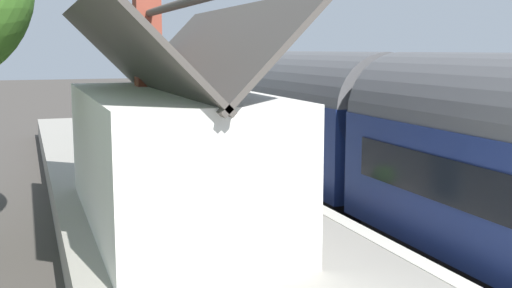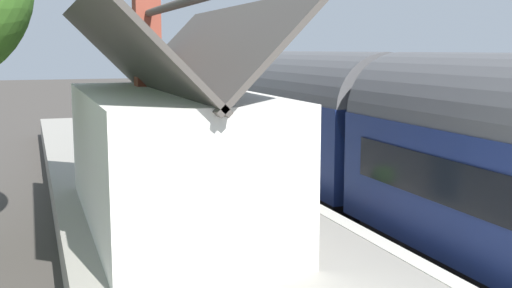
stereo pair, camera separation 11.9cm
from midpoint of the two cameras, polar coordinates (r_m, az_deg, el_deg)
ground_plane at (r=19.20m, az=2.09°, el=-4.61°), size 160.00×160.00×0.00m
platform at (r=18.04m, az=-9.24°, el=-4.11°), size 32.00×5.65×0.90m
platform_edge_coping at (r=18.61m, az=-1.26°, el=-2.16°), size 32.00×0.36×0.02m
rail_near at (r=19.85m, az=6.44°, el=-4.02°), size 52.00×0.08×0.14m
rail_far at (r=19.26m, az=2.59°, el=-4.36°), size 52.00×0.08×0.14m
station_building at (r=12.85m, az=-8.19°, el=-0.41°), size 8.09×3.45×5.43m
bench_mid_platform at (r=21.78m, az=-9.10°, el=0.56°), size 1.41×0.47×0.88m
bench_platform_end at (r=27.27m, az=-11.33°, el=2.10°), size 1.40×0.44×0.88m
planter_edge_far at (r=14.02m, az=3.61°, el=-3.93°), size 0.55×0.55×0.85m
planter_under_sign at (r=18.53m, az=-9.99°, el=-1.54°), size 1.07×0.32×0.55m
planter_edge_near at (r=26.47m, az=-14.74°, el=1.64°), size 0.53×0.53×0.82m
planter_corner_building at (r=25.46m, az=-9.15°, el=1.68°), size 0.61×0.61×0.92m
planter_bench_right at (r=19.93m, az=-7.83°, el=-0.47°), size 0.45×0.45×0.73m
planter_bench_left at (r=25.69m, az=-13.18°, el=1.19°), size 0.88×0.32×0.57m
lamp_post_platform at (r=25.68m, az=-8.70°, el=6.37°), size 0.32×0.50×3.61m
station_sign_board at (r=19.57m, az=-5.04°, el=1.83°), size 0.96×0.06×1.57m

